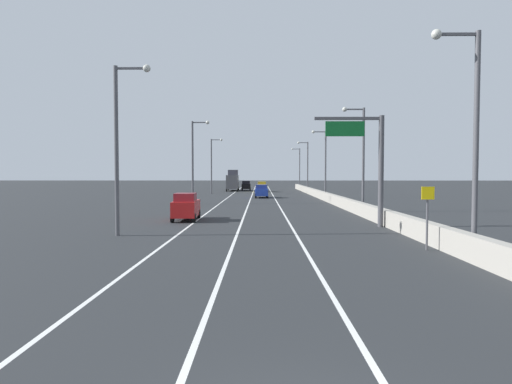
{
  "coord_description": "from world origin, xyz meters",
  "views": [
    {
      "loc": [
        -0.63,
        -5.44,
        3.61
      ],
      "look_at": [
        -1.15,
        49.46,
        1.3
      ],
      "focal_mm": 30.84,
      "sensor_mm": 36.0,
      "label": 1
    }
  ],
  "objects": [
    {
      "name": "lane_stripe_left",
      "position": [
        -5.5,
        55.0,
        0.0
      ],
      "size": [
        0.16,
        130.0,
        0.0
      ],
      "primitive_type": "cube",
      "color": "silver",
      "rests_on": "ground_plane"
    },
    {
      "name": "car_yellow_3",
      "position": [
        -0.3,
        81.11,
        1.02
      ],
      "size": [
        1.88,
        4.78,
        2.04
      ],
      "color": "gold",
      "rests_on": "ground_plane"
    },
    {
      "name": "speed_advisory_sign",
      "position": [
        7.21,
        15.13,
        1.76
      ],
      "size": [
        0.6,
        0.11,
        3.0
      ],
      "color": "#4C4C51",
      "rests_on": "ground_plane"
    },
    {
      "name": "lane_stripe_right",
      "position": [
        1.5,
        55.0,
        0.0
      ],
      "size": [
        0.16,
        130.0,
        0.0
      ],
      "primitive_type": "cube",
      "color": "silver",
      "rests_on": "ground_plane"
    },
    {
      "name": "car_black_2",
      "position": [
        -3.66,
        89.13,
        1.03
      ],
      "size": [
        1.98,
        4.7,
        2.06
      ],
      "color": "black",
      "rests_on": "ground_plane"
    },
    {
      "name": "jersey_barrier_right",
      "position": [
        8.11,
        40.0,
        0.55
      ],
      "size": [
        0.6,
        120.0,
        1.1
      ],
      "primitive_type": "cube",
      "color": "#9E998E",
      "rests_on": "ground_plane"
    },
    {
      "name": "lamp_post_right_fifth",
      "position": [
        8.8,
        102.61,
        5.67
      ],
      "size": [
        2.14,
        0.44,
        9.85
      ],
      "color": "#4C4C51",
      "rests_on": "ground_plane"
    },
    {
      "name": "lamp_post_right_fourth",
      "position": [
        8.37,
        80.43,
        5.67
      ],
      "size": [
        2.14,
        0.44,
        9.85
      ],
      "color": "#4C4C51",
      "rests_on": "ground_plane"
    },
    {
      "name": "lamp_post_right_second",
      "position": [
        8.83,
        36.06,
        5.67
      ],
      "size": [
        2.14,
        0.44,
        9.85
      ],
      "color": "#4C4C51",
      "rests_on": "ground_plane"
    },
    {
      "name": "lamp_post_left_near",
      "position": [
        -8.66,
        19.87,
        5.67
      ],
      "size": [
        2.14,
        0.44,
        9.85
      ],
      "color": "#4C4C51",
      "rests_on": "ground_plane"
    },
    {
      "name": "lane_stripe_center",
      "position": [
        -2.0,
        55.0,
        0.0
      ],
      "size": [
        0.16,
        130.0,
        0.0
      ],
      "primitive_type": "cube",
      "color": "silver",
      "rests_on": "ground_plane"
    },
    {
      "name": "lamp_post_right_near",
      "position": [
        8.53,
        13.87,
        5.67
      ],
      "size": [
        2.14,
        0.44,
        9.85
      ],
      "color": "#4C4C51",
      "rests_on": "ground_plane"
    },
    {
      "name": "box_truck",
      "position": [
        -6.4,
        86.78,
        2.02
      ],
      "size": [
        2.7,
        9.31,
        4.4
      ],
      "color": "#4C4C51",
      "rests_on": "ground_plane"
    },
    {
      "name": "overhead_sign_gantry",
      "position": [
        6.77,
        24.17,
        4.73
      ],
      "size": [
        4.68,
        0.36,
        7.5
      ],
      "color": "#47474C",
      "rests_on": "ground_plane"
    },
    {
      "name": "lamp_post_left_far",
      "position": [
        -9.1,
        73.11,
        5.67
      ],
      "size": [
        2.14,
        0.44,
        9.85
      ],
      "color": "#4C4C51",
      "rests_on": "ground_plane"
    },
    {
      "name": "ground_plane",
      "position": [
        0.0,
        64.0,
        0.0
      ],
      "size": [
        320.0,
        320.0,
        0.0
      ],
      "primitive_type": "plane",
      "color": "#26282B"
    },
    {
      "name": "car_blue_1",
      "position": [
        -0.46,
        60.07,
        0.98
      ],
      "size": [
        2.02,
        4.57,
        1.96
      ],
      "color": "#1E389E",
      "rests_on": "ground_plane"
    },
    {
      "name": "car_red_0",
      "position": [
        -6.35,
        28.33,
        1.05
      ],
      "size": [
        1.96,
        4.35,
        2.11
      ],
      "color": "red",
      "rests_on": "ground_plane"
    },
    {
      "name": "lamp_post_left_mid",
      "position": [
        -8.36,
        46.49,
        5.67
      ],
      "size": [
        2.14,
        0.44,
        9.85
      ],
      "color": "#4C4C51",
      "rests_on": "ground_plane"
    },
    {
      "name": "lamp_post_right_third",
      "position": [
        8.56,
        58.24,
        5.67
      ],
      "size": [
        2.14,
        0.44,
        9.85
      ],
      "color": "#4C4C51",
      "rests_on": "ground_plane"
    }
  ]
}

